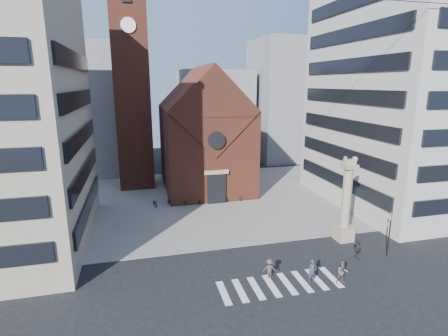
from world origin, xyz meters
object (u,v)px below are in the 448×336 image
at_px(traffic_light, 389,233).
at_px(pedestrian_2, 357,250).
at_px(pedestrian_1, 343,272).
at_px(pedestrian_0, 313,271).
at_px(scooter_0, 155,203).
at_px(lion_column, 346,208).

bearing_deg(traffic_light, pedestrian_2, 175.62).
bearing_deg(pedestrian_1, pedestrian_0, 178.97).
relative_size(pedestrian_0, pedestrian_2, 1.12).
distance_m(pedestrian_0, pedestrian_2, 6.31).
relative_size(traffic_light, scooter_0, 2.32).
bearing_deg(traffic_light, pedestrian_1, -155.52).
bearing_deg(lion_column, traffic_light, -63.54).
distance_m(lion_column, traffic_light, 4.62).
distance_m(lion_column, pedestrian_2, 4.68).
relative_size(lion_column, scooter_0, 4.69).
bearing_deg(pedestrian_2, traffic_light, -100.91).
height_order(pedestrian_1, pedestrian_2, pedestrian_1).
height_order(traffic_light, pedestrian_1, traffic_light).
relative_size(traffic_light, pedestrian_1, 2.27).
height_order(lion_column, traffic_light, lion_column).
bearing_deg(lion_column, scooter_0, 141.05).
height_order(lion_column, pedestrian_1, lion_column).
bearing_deg(lion_column, pedestrian_1, -123.16).
bearing_deg(traffic_light, lion_column, 116.46).
bearing_deg(pedestrian_1, lion_column, 73.49).
bearing_deg(pedestrian_1, traffic_light, 41.13).
bearing_deg(pedestrian_1, scooter_0, 138.59).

